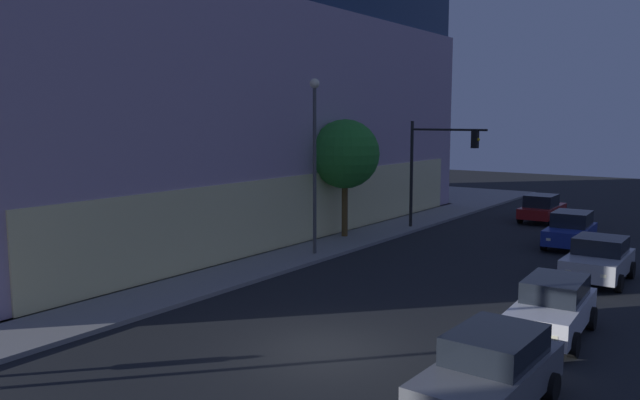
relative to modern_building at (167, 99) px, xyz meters
The scene contains 10 objects.
ground_plane 23.97m from the modern_building, 121.31° to the right, with size 120.00×120.00×0.00m, color black.
modern_building is the anchor object (origin of this frame).
traffic_light_far_corner 15.80m from the modern_building, 64.94° to the right, with size 0.49×4.53×5.96m.
street_lamp_sidewalk 12.78m from the modern_building, 101.10° to the right, with size 0.44×0.44×7.83m.
sidewalk_tree 11.69m from the modern_building, 80.13° to the right, with size 3.56×3.56×6.06m.
car_grey 28.20m from the modern_building, 117.57° to the right, with size 4.48×2.18×1.69m.
car_white 26.00m from the modern_building, 106.51° to the right, with size 4.33×2.10×1.66m.
car_silver 24.72m from the modern_building, 89.26° to the right, with size 4.04×2.22×1.69m.
car_blue 23.19m from the modern_building, 73.38° to the right, with size 4.17×2.20×1.74m.
car_red 23.41m from the modern_building, 52.88° to the right, with size 4.53×2.11×1.68m.
Camera 1 is at (-13.43, -9.27, 6.18)m, focal length 35.40 mm.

